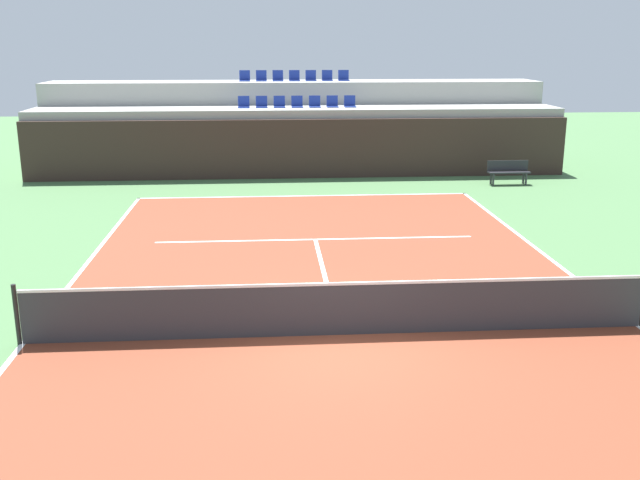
% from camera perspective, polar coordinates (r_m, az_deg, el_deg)
% --- Properties ---
extents(ground_plane, '(80.00, 80.00, 0.00)m').
position_cam_1_polar(ground_plane, '(12.98, 1.56, -7.44)').
color(ground_plane, '#477042').
extents(court_surface, '(11.00, 24.00, 0.01)m').
position_cam_1_polar(court_surface, '(12.97, 1.56, -7.42)').
color(court_surface, brown).
rests_on(court_surface, ground_plane).
extents(baseline_far, '(11.00, 0.10, 0.00)m').
position_cam_1_polar(baseline_far, '(24.41, -1.25, 3.46)').
color(baseline_far, white).
rests_on(baseline_far, court_surface).
extents(sideline_left, '(0.10, 24.00, 0.00)m').
position_cam_1_polar(sideline_left, '(13.59, -22.19, -7.50)').
color(sideline_left, white).
rests_on(sideline_left, court_surface).
extents(sideline_right, '(0.10, 24.00, 0.00)m').
position_cam_1_polar(sideline_right, '(14.54, 23.59, -6.17)').
color(sideline_right, white).
rests_on(sideline_right, court_surface).
extents(service_line_far, '(8.26, 0.10, 0.00)m').
position_cam_1_polar(service_line_far, '(19.02, -0.37, 0.05)').
color(service_line_far, white).
rests_on(service_line_far, court_surface).
extents(centre_service_line, '(0.10, 6.40, 0.00)m').
position_cam_1_polar(centre_service_line, '(15.96, 0.41, -2.97)').
color(centre_service_line, white).
rests_on(centre_service_line, court_surface).
extents(back_wall, '(20.37, 0.30, 2.20)m').
position_cam_1_polar(back_wall, '(27.60, -1.64, 7.13)').
color(back_wall, '#33231E').
rests_on(back_wall, ground_plane).
extents(stands_tier_lower, '(20.37, 2.40, 2.52)m').
position_cam_1_polar(stands_tier_lower, '(28.91, -1.77, 7.82)').
color(stands_tier_lower, '#9E9E99').
rests_on(stands_tier_lower, ground_plane).
extents(stands_tier_upper, '(20.37, 2.40, 3.40)m').
position_cam_1_polar(stands_tier_upper, '(31.24, -1.97, 9.19)').
color(stands_tier_upper, '#9E9E99').
rests_on(stands_tier_upper, ground_plane).
extents(seating_row_lower, '(4.58, 0.44, 0.44)m').
position_cam_1_polar(seating_row_lower, '(28.86, -1.80, 10.57)').
color(seating_row_lower, navy).
rests_on(seating_row_lower, stands_tier_lower).
extents(seating_row_upper, '(4.58, 0.44, 0.44)m').
position_cam_1_polar(seating_row_upper, '(31.19, -2.01, 12.54)').
color(seating_row_upper, navy).
rests_on(seating_row_upper, stands_tier_upper).
extents(tennis_net, '(11.08, 0.08, 1.07)m').
position_cam_1_polar(tennis_net, '(12.79, 1.57, -5.33)').
color(tennis_net, black).
rests_on(tennis_net, court_surface).
extents(player_bench, '(1.50, 0.40, 0.85)m').
position_cam_1_polar(player_bench, '(27.25, 14.50, 5.29)').
color(player_bench, '#232328').
rests_on(player_bench, ground_plane).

